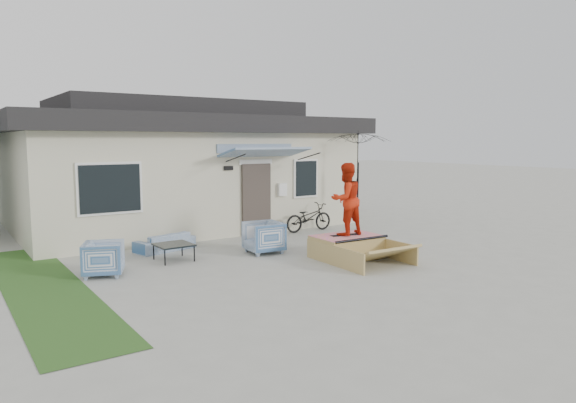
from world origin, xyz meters
TOP-DOWN VIEW (x-y plane):
  - ground at (0.00, 0.00)m, footprint 90.00×90.00m
  - grass_strip at (-5.20, 2.00)m, footprint 1.40×8.00m
  - house at (0.00, 7.99)m, footprint 10.80×8.49m
  - loveseat at (-2.05, 3.89)m, footprint 1.60×0.82m
  - armchair_left at (-4.00, 2.25)m, footprint 0.96×0.99m
  - armchair_right at (-0.13, 2.24)m, footprint 0.88×0.93m
  - coffee_table at (-2.29, 2.73)m, footprint 0.81×0.81m
  - bicycle at (2.63, 4.08)m, footprint 1.64×0.60m
  - patio_umbrella at (4.15, 3.54)m, footprint 2.50×2.42m
  - skate_ramp at (1.26, 0.72)m, footprint 1.62×2.12m
  - skateboard at (1.26, 0.77)m, footprint 0.78×0.32m
  - skater at (1.26, 0.77)m, footprint 0.85×0.66m

SIDE VIEW (x-z plane):
  - ground at x=0.00m, z-range 0.00..0.00m
  - grass_strip at x=-5.20m, z-range 0.00..0.01m
  - coffee_table at x=-2.29m, z-range 0.00..0.39m
  - skate_ramp at x=1.26m, z-range 0.00..0.52m
  - loveseat at x=-2.05m, z-range 0.00..0.60m
  - armchair_left at x=-4.00m, z-range 0.00..0.79m
  - armchair_right at x=-0.13m, z-range 0.00..0.87m
  - bicycle at x=2.63m, z-range 0.00..1.04m
  - skateboard at x=1.26m, z-range 0.52..0.56m
  - skater at x=1.26m, z-range 0.56..2.28m
  - patio_umbrella at x=4.15m, z-range 0.65..2.85m
  - house at x=0.00m, z-range -0.11..3.99m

